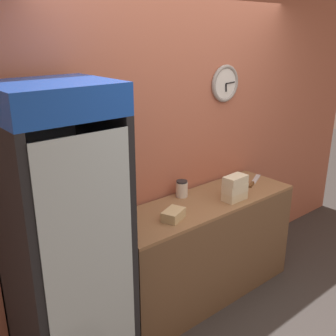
{
  "coord_description": "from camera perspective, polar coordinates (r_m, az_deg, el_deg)",
  "views": [
    {
      "loc": [
        -2.15,
        -1.29,
        2.25
      ],
      "look_at": [
        -0.39,
        0.83,
        1.29
      ],
      "focal_mm": 42.0,
      "sensor_mm": 36.0,
      "label": 1
    }
  ],
  "objects": [
    {
      "name": "sandwich_stack_middle",
      "position": [
        3.32,
        9.7,
        -2.87
      ],
      "size": [
        0.21,
        0.12,
        0.07
      ],
      "color": "beige",
      "rests_on": "sandwich_stack_bottom"
    },
    {
      "name": "sandwich_flat_left",
      "position": [
        2.97,
        0.79,
        -6.79
      ],
      "size": [
        0.22,
        0.18,
        0.07
      ],
      "color": "tan",
      "rests_on": "prep_counter"
    },
    {
      "name": "prep_counter",
      "position": [
        3.51,
        5.06,
        -11.6
      ],
      "size": [
        1.74,
        0.55,
        0.91
      ],
      "color": "brown",
      "rests_on": "ground_plane"
    },
    {
      "name": "chefs_knife",
      "position": [
        3.75,
        12.26,
        -2.05
      ],
      "size": [
        0.36,
        0.2,
        0.02
      ],
      "color": "silver",
      "rests_on": "prep_counter"
    },
    {
      "name": "condiment_jar",
      "position": [
        3.36,
        2.01,
        -3.02
      ],
      "size": [
        0.1,
        0.1,
        0.14
      ],
      "color": "silver",
      "rests_on": "prep_counter"
    },
    {
      "name": "wall_back",
      "position": [
        3.38,
        1.64,
        3.82
      ],
      "size": [
        5.2,
        0.09,
        2.7
      ],
      "color": "#B7664C",
      "rests_on": "ground_plane"
    },
    {
      "name": "sandwich_stack_bottom",
      "position": [
        3.35,
        9.63,
        -4.0
      ],
      "size": [
        0.21,
        0.12,
        0.07
      ],
      "color": "beige",
      "rests_on": "prep_counter"
    },
    {
      "name": "sandwich_stack_top",
      "position": [
        3.29,
        9.77,
        -1.73
      ],
      "size": [
        0.21,
        0.13,
        0.07
      ],
      "color": "beige",
      "rests_on": "sandwich_stack_middle"
    },
    {
      "name": "beverage_cooler",
      "position": [
        2.56,
        -15.44,
        -8.69
      ],
      "size": [
        0.65,
        0.68,
        2.0
      ],
      "color": "black",
      "rests_on": "ground_plane"
    }
  ]
}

